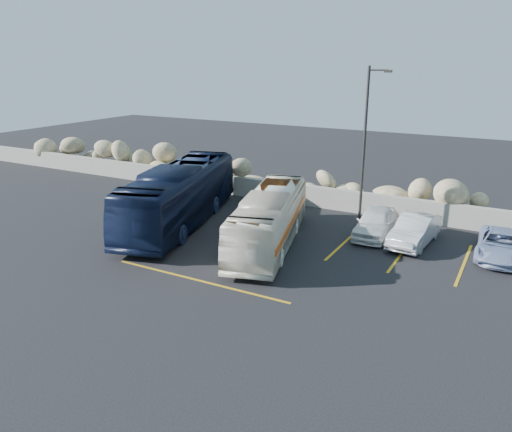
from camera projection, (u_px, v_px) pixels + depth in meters
The scene contains 10 objects.
ground at pixel (217, 288), 18.92m from camera, with size 90.00×90.00×0.00m, color black.
seawall at pixel (331, 199), 28.75m from camera, with size 60.00×0.40×1.20m, color gray.
riprap_pile at pixel (339, 182), 29.54m from camera, with size 54.00×2.80×2.60m, color #948561, non-canonical shape.
parking_lines at pixel (379, 261), 21.42m from camera, with size 18.16×9.36×0.01m.
lamppost at pixel (365, 145), 24.37m from camera, with size 1.14×0.18×8.00m.
vintage_bus at pixel (269, 219), 22.93m from camera, with size 2.13×9.11×2.54m, color silver.
tour_coach at pixel (180, 195), 25.87m from camera, with size 2.61×11.14×3.10m, color black.
car_a at pixel (375, 222), 24.29m from camera, with size 1.63×4.04×1.38m, color silver.
car_b at pixel (415, 230), 23.21m from camera, with size 1.43×4.10×1.35m, color silver.
car_d at pixel (501, 245), 21.65m from camera, with size 1.93×4.19×1.16m, color #8596BD.
Camera 1 is at (9.62, -14.35, 8.31)m, focal length 35.00 mm.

